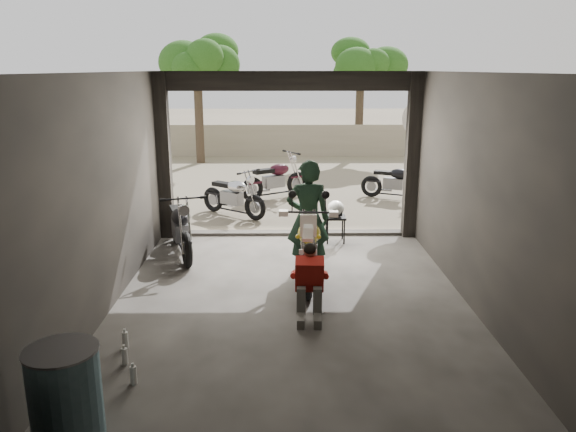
{
  "coord_description": "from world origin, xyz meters",
  "views": [
    {
      "loc": [
        -0.13,
        -7.3,
        3.25
      ],
      "look_at": [
        -0.04,
        0.6,
        1.16
      ],
      "focal_mm": 35.0,
      "sensor_mm": 36.0,
      "label": 1
    }
  ],
  "objects_px": {
    "outside_bike_c": "(395,179)",
    "sign_post": "(421,136)",
    "rider": "(308,219)",
    "outside_bike_b": "(275,176)",
    "mechanic": "(309,285)",
    "left_bike": "(180,223)",
    "main_bike": "(309,241)",
    "outside_bike_a": "(233,192)",
    "oil_drum": "(66,400)",
    "stool": "(335,220)",
    "helmet": "(336,208)"
  },
  "relations": [
    {
      "from": "outside_bike_c",
      "to": "sign_post",
      "type": "distance_m",
      "value": 1.98
    },
    {
      "from": "rider",
      "to": "outside_bike_b",
      "type": "bearing_deg",
      "value": -84.57
    },
    {
      "from": "outside_bike_b",
      "to": "rider",
      "type": "distance_m",
      "value": 5.6
    },
    {
      "from": "outside_bike_b",
      "to": "rider",
      "type": "height_order",
      "value": "rider"
    },
    {
      "from": "mechanic",
      "to": "sign_post",
      "type": "height_order",
      "value": "sign_post"
    },
    {
      "from": "outside_bike_b",
      "to": "left_bike",
      "type": "bearing_deg",
      "value": 126.79
    },
    {
      "from": "main_bike",
      "to": "outside_bike_c",
      "type": "relative_size",
      "value": 1.25
    },
    {
      "from": "outside_bike_c",
      "to": "outside_bike_b",
      "type": "bearing_deg",
      "value": 111.49
    },
    {
      "from": "outside_bike_a",
      "to": "oil_drum",
      "type": "relative_size",
      "value": 1.7
    },
    {
      "from": "stool",
      "to": "outside_bike_c",
      "type": "bearing_deg",
      "value": 63.09
    },
    {
      "from": "helmet",
      "to": "outside_bike_b",
      "type": "bearing_deg",
      "value": 90.59
    },
    {
      "from": "sign_post",
      "to": "outside_bike_a",
      "type": "bearing_deg",
      "value": 158.3
    },
    {
      "from": "main_bike",
      "to": "helmet",
      "type": "height_order",
      "value": "main_bike"
    },
    {
      "from": "helmet",
      "to": "outside_bike_a",
      "type": "bearing_deg",
      "value": 119.41
    },
    {
      "from": "main_bike",
      "to": "stool",
      "type": "xyz_separation_m",
      "value": [
        0.6,
        1.99,
        -0.2
      ]
    },
    {
      "from": "stool",
      "to": "helmet",
      "type": "distance_m",
      "value": 0.23
    },
    {
      "from": "main_bike",
      "to": "sign_post",
      "type": "relative_size",
      "value": 0.74
    },
    {
      "from": "stool",
      "to": "oil_drum",
      "type": "distance_m",
      "value": 6.66
    },
    {
      "from": "outside_bike_a",
      "to": "oil_drum",
      "type": "height_order",
      "value": "outside_bike_a"
    },
    {
      "from": "left_bike",
      "to": "mechanic",
      "type": "xyz_separation_m",
      "value": [
        2.16,
        -2.73,
        -0.09
      ]
    },
    {
      "from": "outside_bike_b",
      "to": "sign_post",
      "type": "distance_m",
      "value": 3.85
    },
    {
      "from": "outside_bike_c",
      "to": "mechanic",
      "type": "bearing_deg",
      "value": -175.56
    },
    {
      "from": "outside_bike_a",
      "to": "sign_post",
      "type": "distance_m",
      "value": 4.37
    },
    {
      "from": "outside_bike_b",
      "to": "helmet",
      "type": "bearing_deg",
      "value": 163.9
    },
    {
      "from": "outside_bike_a",
      "to": "rider",
      "type": "relative_size",
      "value": 0.86
    },
    {
      "from": "left_bike",
      "to": "sign_post",
      "type": "bearing_deg",
      "value": 12.91
    },
    {
      "from": "left_bike",
      "to": "outside_bike_b",
      "type": "distance_m",
      "value": 4.82
    },
    {
      "from": "outside_bike_c",
      "to": "helmet",
      "type": "height_order",
      "value": "outside_bike_c"
    },
    {
      "from": "main_bike",
      "to": "rider",
      "type": "xyz_separation_m",
      "value": [
        -0.01,
        0.27,
        0.29
      ]
    },
    {
      "from": "left_bike",
      "to": "stool",
      "type": "relative_size",
      "value": 3.31
    },
    {
      "from": "mechanic",
      "to": "sign_post",
      "type": "distance_m",
      "value": 6.38
    },
    {
      "from": "oil_drum",
      "to": "sign_post",
      "type": "bearing_deg",
      "value": 58.73
    },
    {
      "from": "stool",
      "to": "oil_drum",
      "type": "relative_size",
      "value": 0.55
    },
    {
      "from": "rider",
      "to": "outside_bike_c",
      "type": "bearing_deg",
      "value": -115.14
    },
    {
      "from": "outside_bike_a",
      "to": "sign_post",
      "type": "xyz_separation_m",
      "value": [
        4.19,
        0.14,
        1.24
      ]
    },
    {
      "from": "rider",
      "to": "mechanic",
      "type": "distance_m",
      "value": 1.77
    },
    {
      "from": "oil_drum",
      "to": "outside_bike_a",
      "type": "bearing_deg",
      "value": 84.46
    },
    {
      "from": "main_bike",
      "to": "rider",
      "type": "relative_size",
      "value": 1.03
    },
    {
      "from": "outside_bike_b",
      "to": "outside_bike_c",
      "type": "relative_size",
      "value": 1.11
    },
    {
      "from": "main_bike",
      "to": "sign_post",
      "type": "height_order",
      "value": "sign_post"
    },
    {
      "from": "left_bike",
      "to": "sign_post",
      "type": "relative_size",
      "value": 0.66
    },
    {
      "from": "main_bike",
      "to": "mechanic",
      "type": "relative_size",
      "value": 1.97
    },
    {
      "from": "outside_bike_b",
      "to": "stool",
      "type": "relative_size",
      "value": 3.29
    },
    {
      "from": "outside_bike_c",
      "to": "rider",
      "type": "distance_m",
      "value": 5.97
    },
    {
      "from": "main_bike",
      "to": "outside_bike_a",
      "type": "distance_m",
      "value": 4.31
    },
    {
      "from": "left_bike",
      "to": "mechanic",
      "type": "height_order",
      "value": "left_bike"
    },
    {
      "from": "stool",
      "to": "left_bike",
      "type": "bearing_deg",
      "value": -165.97
    },
    {
      "from": "mechanic",
      "to": "oil_drum",
      "type": "bearing_deg",
      "value": -128.17
    },
    {
      "from": "mechanic",
      "to": "stool",
      "type": "xyz_separation_m",
      "value": [
        0.66,
        3.43,
        -0.04
      ]
    },
    {
      "from": "mechanic",
      "to": "outside_bike_c",
      "type": "bearing_deg",
      "value": 73.19
    }
  ]
}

